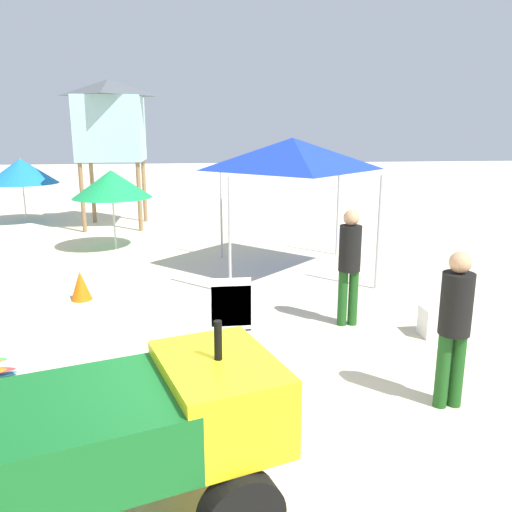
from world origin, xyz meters
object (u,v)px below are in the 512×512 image
object	(u,v)px
lifeguard_near_center	(455,320)
beach_umbrella_far	(112,184)
popup_canopy	(292,154)
lifeguard_tower	(110,120)
stacked_plastic_chairs	(231,311)
traffic_cone_near	(81,286)
beach_umbrella_left	(21,171)
utility_cart	(110,435)
cooler_box	(440,322)
lifeguard_near_left	(349,260)

from	to	relation	value
lifeguard_near_center	beach_umbrella_far	bearing A→B (deg)	119.79
popup_canopy	lifeguard_tower	xyz separation A→B (m)	(-4.24, 5.57, 0.71)
lifeguard_near_center	stacked_plastic_chairs	bearing A→B (deg)	147.60
lifeguard_near_center	traffic_cone_near	distance (m)	6.14
beach_umbrella_left	lifeguard_tower	bearing A→B (deg)	-19.69
utility_cart	cooler_box	xyz separation A→B (m)	(4.01, 3.20, -0.58)
stacked_plastic_chairs	popup_canopy	world-z (taller)	popup_canopy
traffic_cone_near	lifeguard_near_center	bearing A→B (deg)	-41.66
beach_umbrella_left	traffic_cone_near	distance (m)	8.70
lifeguard_near_left	cooler_box	size ratio (longest dim) A/B	3.37
lifeguard_near_left	beach_umbrella_far	world-z (taller)	beach_umbrella_far
stacked_plastic_chairs	lifeguard_near_center	world-z (taller)	lifeguard_near_center
stacked_plastic_chairs	lifeguard_near_left	world-z (taller)	lifeguard_near_left
lifeguard_near_left	cooler_box	world-z (taller)	lifeguard_near_left
traffic_cone_near	cooler_box	bearing A→B (deg)	-22.60
stacked_plastic_chairs	popup_canopy	size ratio (longest dim) A/B	0.41
utility_cart	lifeguard_near_center	xyz separation A→B (m)	(3.22, 1.38, 0.18)
traffic_cone_near	utility_cart	bearing A→B (deg)	-76.18
popup_canopy	cooler_box	distance (m)	4.42
lifeguard_near_center	beach_umbrella_far	distance (m)	9.11
popup_canopy	beach_umbrella_far	size ratio (longest dim) A/B	1.42
utility_cart	traffic_cone_near	size ratio (longest dim) A/B	5.54
lifeguard_near_center	beach_umbrella_left	distance (m)	14.34
traffic_cone_near	cooler_box	distance (m)	5.80
beach_umbrella_left	lifeguard_near_left	bearing A→B (deg)	-52.28
utility_cart	cooler_box	size ratio (longest dim) A/B	5.42
beach_umbrella_left	beach_umbrella_far	bearing A→B (deg)	-51.28
popup_canopy	cooler_box	xyz separation A→B (m)	(1.47, -3.57, -2.16)
lifeguard_near_left	cooler_box	bearing A→B (deg)	-25.59
cooler_box	lifeguard_near_center	bearing A→B (deg)	-113.51
utility_cart	lifeguard_near_left	bearing A→B (deg)	52.97
lifeguard_near_left	beach_umbrella_left	world-z (taller)	beach_umbrella_left
beach_umbrella_far	lifeguard_near_center	bearing A→B (deg)	-60.21
utility_cart	traffic_cone_near	world-z (taller)	utility_cart
beach_umbrella_left	cooler_box	xyz separation A→B (m)	(8.61, -10.18, -1.38)
stacked_plastic_chairs	traffic_cone_near	distance (m)	3.59
stacked_plastic_chairs	utility_cart	bearing A→B (deg)	-110.57
lifeguard_near_left	lifeguard_tower	bearing A→B (deg)	117.84
utility_cart	lifeguard_near_center	bearing A→B (deg)	23.15
utility_cart	lifeguard_near_left	xyz separation A→B (m)	(2.84, 3.76, 0.21)
lifeguard_near_left	popup_canopy	xyz separation A→B (m)	(-0.29, 3.01, 1.37)
lifeguard_near_left	beach_umbrella_far	size ratio (longest dim) A/B	0.91
lifeguard_near_left	lifeguard_near_center	world-z (taller)	lifeguard_near_left
utility_cart	lifeguard_tower	xyz separation A→B (m)	(-1.69, 12.34, 2.29)
lifeguard_near_left	beach_umbrella_left	bearing A→B (deg)	127.72
lifeguard_near_center	lifeguard_tower	world-z (taller)	lifeguard_tower
stacked_plastic_chairs	traffic_cone_near	size ratio (longest dim) A/B	2.21
popup_canopy	lifeguard_tower	bearing A→B (deg)	127.28
lifeguard_near_center	beach_umbrella_left	bearing A→B (deg)	123.07
popup_canopy	traffic_cone_near	distance (m)	4.62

